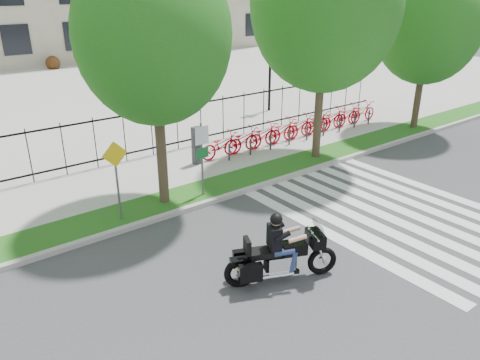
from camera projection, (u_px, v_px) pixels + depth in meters
ground at (280, 264)px, 12.20m from camera, size 120.00×120.00×0.00m
curb at (195, 206)px, 15.16m from camera, size 60.00×0.20×0.15m
grass_verge at (182, 198)px, 15.79m from camera, size 60.00×1.50×0.15m
sidewalk at (147, 175)px, 17.61m from camera, size 60.00×3.50×0.15m
plaza at (22, 95)px, 30.43m from camera, size 80.00×34.00×0.10m
crosswalk_stripes at (392, 213)px, 14.91m from camera, size 5.70×8.00×0.01m
iron_fence at (125, 137)px, 18.47m from camera, size 30.00×0.06×2.00m
lamp_post_right at (270, 54)px, 25.34m from camera, size 1.06×0.70×4.25m
street_tree_1 at (153, 35)px, 13.36m from camera, size 4.57×4.57×7.88m
street_tree_2 at (325, 5)px, 17.10m from camera, size 5.59×5.59×9.10m
street_tree_3 at (429, 23)px, 21.38m from camera, size 4.89×4.89×7.77m
bike_share_station at (299, 127)px, 21.49m from camera, size 11.16×0.89×1.50m
sign_pole_regulatory at (202, 150)px, 15.23m from camera, size 0.50×0.09×2.50m
sign_pole_warning at (116, 171)px, 13.56m from camera, size 0.78×0.09×2.49m
motorcycle_rider at (281, 254)px, 11.26m from camera, size 2.70×1.53×2.22m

